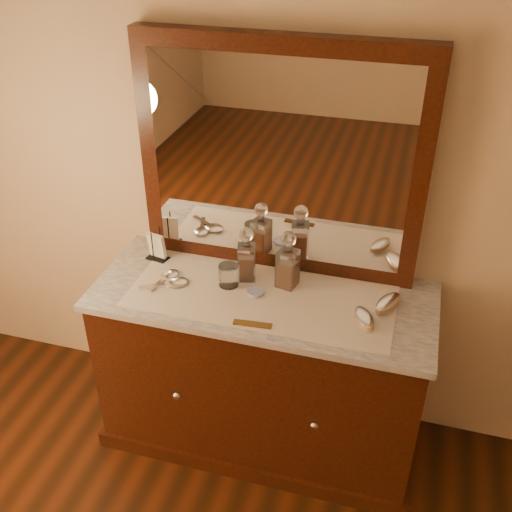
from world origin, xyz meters
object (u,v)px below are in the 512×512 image
Objects in this scene: brush_far at (388,304)px; hand_mirror_inner at (172,283)px; mirror_frame at (279,161)px; hand_mirror_outer at (168,276)px; brush_near at (364,319)px; comb at (253,324)px; napkin_rack at (157,247)px; dresser_cabinet at (262,371)px; decanter_left at (247,259)px; decanter_right at (288,265)px; pin_dish at (256,292)px.

brush_far is 0.82× the size of hand_mirror_inner.
mirror_frame is 0.70m from hand_mirror_outer.
comb is at bearing -162.20° from brush_near.
hand_mirror_outer is at bearing -51.97° from napkin_rack.
decanter_left reaches higher than dresser_cabinet.
decanter_right is at bearing -4.04° from napkin_rack.
hand_mirror_outer is at bearing -177.05° from brush_far.
comb is 0.32m from decanter_right.
napkin_rack is at bearing 143.14° from comb.
brush_far reaches higher than hand_mirror_inner.
napkin_rack is 0.62m from decanter_right.
decanter_left is 1.20× the size of hand_mirror_inner.
brush_near is 0.86m from hand_mirror_outer.
hand_mirror_outer is (-0.45, 0.21, 0.00)m from comb.
mirror_frame is 0.72m from brush_near.
decanter_left is at bearing 25.40° from hand_mirror_inner.
brush_near is at bearing -122.84° from brush_far.
dresser_cabinet is 0.50m from comb.
brush_far is at bearing 57.16° from brush_near.
dresser_cabinet is 0.62m from hand_mirror_outer.
dresser_cabinet is 9.05× the size of brush_near.
hand_mirror_inner is (-0.36, -0.04, 0.00)m from pin_dish.
mirror_frame is at bearing 30.47° from hand_mirror_outer.
decanter_right reaches higher than hand_mirror_inner.
dresser_cabinet is at bearing -175.28° from brush_far.
napkin_rack is 0.89× the size of brush_far.
hand_mirror_outer is (-0.33, -0.10, -0.09)m from decanter_left.
dresser_cabinet is 5.35× the size of decanter_right.
dresser_cabinet is 0.74m from napkin_rack.
dresser_cabinet is 0.69m from brush_far.
hand_mirror_inner reaches higher than dresser_cabinet.
brush_far is (0.61, -0.05, -0.07)m from decanter_left.
hand_mirror_inner is (-0.82, 0.03, -0.01)m from brush_near.
napkin_rack is 0.80× the size of hand_mirror_outer.
comb is (0.05, -0.20, -0.00)m from pin_dish.
pin_dish is 0.21m from comb.
dresser_cabinet is 0.56m from decanter_left.
pin_dish is (-0.03, -0.01, 0.45)m from dresser_cabinet.
mirror_frame is 4.58× the size of decanter_right.
hand_mirror_inner is at bearing 152.97° from comb.
brush_near is 0.91× the size of brush_far.
mirror_frame reaches higher than decanter_right.
napkin_rack is 0.73× the size of hand_mirror_inner.
comb is 0.90× the size of brush_far.
dresser_cabinet is 0.97m from mirror_frame.
hand_mirror_outer is at bearing -179.19° from dresser_cabinet.
mirror_frame is 0.43m from decanter_right.
comb is (0.02, -0.21, 0.45)m from dresser_cabinet.
hand_mirror_inner is (-0.39, -0.05, 0.45)m from dresser_cabinet.
pin_dish is (-0.03, -0.25, -0.49)m from mirror_frame.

